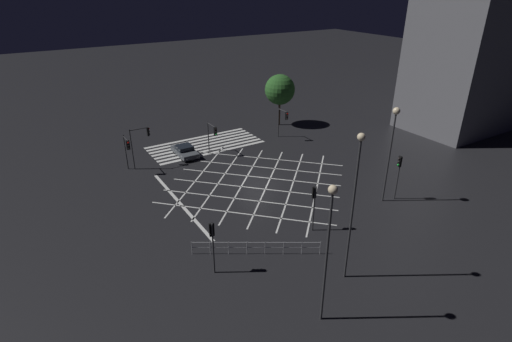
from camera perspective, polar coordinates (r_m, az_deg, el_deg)
name	(u,v)px	position (r m, az deg, el deg)	size (l,w,h in m)	color
ground_plane	(256,182)	(39.24, 0.00, -1.63)	(200.00, 200.00, 0.00)	black
road_markings	(220,159)	(44.60, -5.17, 1.75)	(20.03, 24.65, 0.01)	silver
traffic_light_ne_cross	(212,238)	(26.51, -6.30, -9.44)	(0.36, 0.39, 3.91)	#2D2D30
traffic_light_median_north	(314,199)	(30.99, 8.26, -4.03)	(0.36, 0.39, 3.88)	#2D2D30
traffic_light_nw_main	(399,169)	(37.10, 19.71, 0.29)	(0.39, 0.36, 4.25)	#2D2D30
traffic_light_se_main	(141,139)	(42.90, -16.15, 4.47)	(2.12, 0.36, 4.42)	#2D2D30
traffic_light_median_south	(213,132)	(45.03, -6.23, 5.50)	(0.36, 2.24, 3.55)	#2D2D30
traffic_light_se_cross	(127,147)	(42.21, -17.94, 3.24)	(0.36, 1.86, 3.83)	#2D2D30
traffic_light_sw_cross	(283,118)	(49.26, 3.92, 7.59)	(0.36, 1.99, 3.81)	#2D2D30
street_lamp_east	(393,132)	(35.17, 19.01, 5.33)	(0.61, 0.61, 8.68)	#2D2D30
street_lamp_west	(355,188)	(24.58, 13.98, -2.32)	(0.48, 0.48, 10.22)	#2D2D30
street_lamp_far	(329,232)	(21.36, 10.38, -8.53)	(0.50, 0.50, 8.86)	#2D2D30
street_tree_near	(280,90)	(53.93, 3.43, 11.52)	(3.99, 3.99, 6.89)	#473323
waiting_car	(185,151)	(45.77, -10.13, 2.85)	(1.89, 4.06, 1.17)	#474C51
pedestrian_railing	(256,246)	(29.18, 0.00, -10.71)	(7.93, 4.91, 1.05)	#B7B7BC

